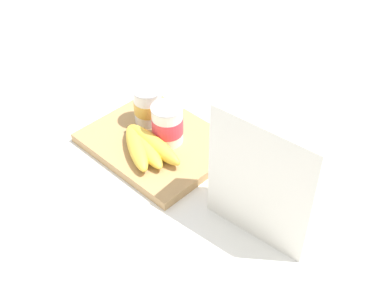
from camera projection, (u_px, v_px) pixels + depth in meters
ground_plane at (158, 146)px, 1.14m from camera, size 2.40×2.40×0.00m
cutting_board at (157, 143)px, 1.14m from camera, size 0.31×0.25×0.02m
cereal_box at (268, 175)px, 0.89m from camera, size 0.21×0.09×0.25m
yogurt_cup_front at (148, 106)px, 1.15m from camera, size 0.07×0.07×0.09m
yogurt_cup_back at (167, 124)px, 1.10m from camera, size 0.07×0.07×0.09m
banana_bunch at (145, 146)px, 1.09m from camera, size 0.18×0.11×0.04m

